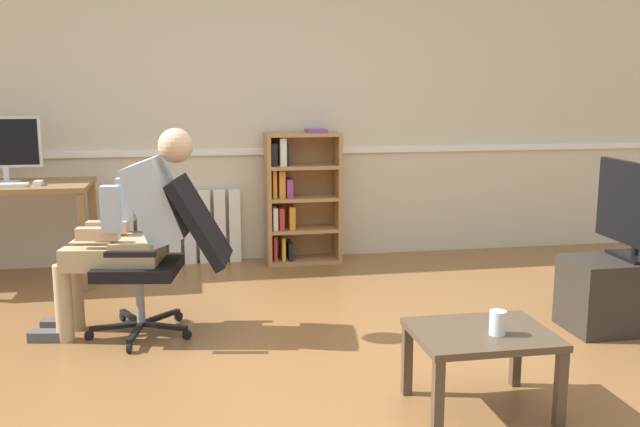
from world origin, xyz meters
TOP-DOWN VIEW (x-y plane):
  - ground_plane at (0.00, 0.00)m, footprint 18.00×18.00m
  - back_wall at (0.00, 2.65)m, footprint 12.00×0.13m
  - computer_desk at (-1.99, 2.15)m, footprint 1.27×0.65m
  - imac_monitor at (-1.96, 2.23)m, footprint 0.53×0.14m
  - computer_mouse at (-1.70, 2.03)m, footprint 0.06×0.10m
  - bookshelf at (0.25, 2.44)m, footprint 0.62×0.29m
  - radiator at (-0.70, 2.54)m, footprint 0.96×0.08m
  - office_chair at (-0.77, 0.83)m, footprint 0.89×0.62m
  - person_seated at (-0.97, 0.86)m, footprint 0.98×0.46m
  - tv_stand at (2.00, 0.43)m, footprint 0.81×0.40m
  - tv_screen at (2.01, 0.43)m, footprint 0.21×0.84m
  - coffee_table at (0.66, -0.44)m, footprint 0.62×0.49m
  - drinking_glass at (0.71, -0.50)m, footprint 0.07×0.07m

SIDE VIEW (x-z plane):
  - ground_plane at x=0.00m, z-range 0.00..0.00m
  - tv_stand at x=2.00m, z-range 0.00..0.44m
  - radiator at x=-0.70m, z-range 0.00..0.61m
  - coffee_table at x=0.66m, z-range 0.13..0.51m
  - drinking_glass at x=0.71m, z-range 0.38..0.49m
  - office_chair at x=-0.77m, z-range 0.04..0.99m
  - bookshelf at x=0.25m, z-range 0.00..1.11m
  - computer_desk at x=-1.99m, z-range 0.27..1.03m
  - person_seated at x=-0.97m, z-range 0.04..1.27m
  - tv_screen at x=2.01m, z-range 0.45..1.03m
  - computer_mouse at x=-1.70m, z-range 0.76..0.79m
  - imac_monitor at x=-1.96m, z-range 0.79..1.28m
  - back_wall at x=0.00m, z-range 0.00..2.70m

